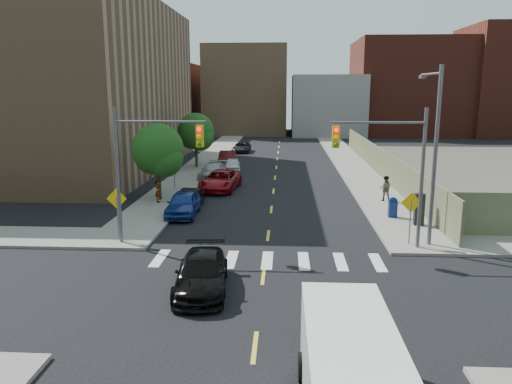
# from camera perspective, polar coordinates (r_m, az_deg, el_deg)

# --- Properties ---
(ground) EXTENTS (160.00, 160.00, 0.00)m
(ground) POSITION_cam_1_polar(r_m,az_deg,el_deg) (19.83, 0.58, -11.69)
(ground) COLOR black
(ground) RESTS_ON ground
(sidewalk_nw) EXTENTS (3.50, 73.00, 0.15)m
(sidewalk_nw) POSITION_cam_1_polar(r_m,az_deg,el_deg) (60.79, -4.84, 4.36)
(sidewalk_nw) COLOR gray
(sidewalk_nw) RESTS_ON ground
(sidewalk_ne) EXTENTS (3.50, 73.00, 0.15)m
(sidewalk_ne) POSITION_cam_1_polar(r_m,az_deg,el_deg) (60.57, 9.88, 4.20)
(sidewalk_ne) COLOR gray
(sidewalk_ne) RESTS_ON ground
(fence_north) EXTENTS (0.12, 44.00, 2.50)m
(fence_north) POSITION_cam_1_polar(r_m,az_deg,el_deg) (47.46, 13.95, 3.39)
(fence_north) COLOR #66704E
(fence_north) RESTS_ON ground
(building_nw) EXTENTS (22.00, 30.00, 16.00)m
(building_nw) POSITION_cam_1_polar(r_m,az_deg,el_deg) (53.32, -22.48, 11.03)
(building_nw) COLOR #8C6B4C
(building_nw) RESTS_ON ground
(bg_bldg_west) EXTENTS (14.00, 18.00, 12.00)m
(bg_bldg_west) POSITION_cam_1_polar(r_m,az_deg,el_deg) (91.11, -11.37, 10.38)
(bg_bldg_west) COLOR #592319
(bg_bldg_west) RESTS_ON ground
(bg_bldg_midwest) EXTENTS (14.00, 16.00, 15.00)m
(bg_bldg_midwest) POSITION_cam_1_polar(r_m,az_deg,el_deg) (90.43, -1.02, 11.54)
(bg_bldg_midwest) COLOR #8C6B4C
(bg_bldg_midwest) RESTS_ON ground
(bg_bldg_center) EXTENTS (12.00, 16.00, 10.00)m
(bg_bldg_center) POSITION_cam_1_polar(r_m,az_deg,el_deg) (88.50, 8.09, 9.81)
(bg_bldg_center) COLOR gray
(bg_bldg_center) RESTS_ON ground
(bg_bldg_east) EXTENTS (18.00, 18.00, 16.00)m
(bg_bldg_east) POSITION_cam_1_polar(r_m,az_deg,el_deg) (92.61, 16.89, 11.36)
(bg_bldg_east) COLOR #592319
(bg_bldg_east) RESTS_ON ground
(bg_bldg_fareast) EXTENTS (14.00, 16.00, 18.00)m
(bg_bldg_fareast) POSITION_cam_1_polar(r_m,az_deg,el_deg) (95.67, 26.74, 11.23)
(bg_bldg_fareast) COLOR #592319
(bg_bldg_fareast) RESTS_ON ground
(signal_nw) EXTENTS (4.59, 0.30, 7.00)m
(signal_nw) POSITION_cam_1_polar(r_m,az_deg,el_deg) (25.35, -12.39, 3.87)
(signal_nw) COLOR #59595E
(signal_nw) RESTS_ON ground
(signal_ne) EXTENTS (4.59, 0.30, 7.00)m
(signal_ne) POSITION_cam_1_polar(r_m,az_deg,el_deg) (24.93, 15.20, 3.60)
(signal_ne) COLOR #59595E
(signal_ne) RESTS_ON ground
(streetlight_ne) EXTENTS (0.25, 3.70, 9.00)m
(streetlight_ne) POSITION_cam_1_polar(r_m,az_deg,el_deg) (26.26, 19.64, 5.25)
(streetlight_ne) COLOR #59595E
(streetlight_ne) RESTS_ON ground
(warn_sign_nw) EXTENTS (1.06, 0.06, 2.83)m
(warn_sign_nw) POSITION_cam_1_polar(r_m,az_deg,el_deg) (26.81, -15.61, -1.38)
(warn_sign_nw) COLOR #59595E
(warn_sign_nw) RESTS_ON ground
(warn_sign_ne) EXTENTS (1.06, 0.06, 2.83)m
(warn_sign_ne) POSITION_cam_1_polar(r_m,az_deg,el_deg) (26.14, 17.29, -1.81)
(warn_sign_ne) COLOR #59595E
(warn_sign_ne) RESTS_ON ground
(warn_sign_midwest) EXTENTS (1.06, 0.06, 2.83)m
(warn_sign_midwest) POSITION_cam_1_polar(r_m,az_deg,el_deg) (39.58, -9.35, 3.06)
(warn_sign_midwest) COLOR #59595E
(warn_sign_midwest) RESTS_ON ground
(tree_west_near) EXTENTS (3.66, 3.64, 5.52)m
(tree_west_near) POSITION_cam_1_polar(r_m,az_deg,el_deg) (35.62, -11.13, 4.44)
(tree_west_near) COLOR #332114
(tree_west_near) RESTS_ON ground
(tree_west_far) EXTENTS (3.66, 3.64, 5.52)m
(tree_west_far) POSITION_cam_1_polar(r_m,az_deg,el_deg) (50.20, -6.88, 6.66)
(tree_west_far) COLOR #332114
(tree_west_far) RESTS_ON ground
(parked_car_blue) EXTENTS (1.88, 4.54, 1.54)m
(parked_car_blue) POSITION_cam_1_polar(r_m,az_deg,el_deg) (31.72, -8.32, -1.32)
(parked_car_blue) COLOR navy
(parked_car_blue) RESTS_ON ground
(parked_car_black) EXTENTS (1.58, 3.81, 1.23)m
(parked_car_black) POSITION_cam_1_polar(r_m,az_deg,el_deg) (33.83, -7.58, -0.75)
(parked_car_black) COLOR black
(parked_car_black) RESTS_ON ground
(parked_car_red) EXTENTS (3.14, 5.81, 1.55)m
(parked_car_red) POSITION_cam_1_polar(r_m,az_deg,el_deg) (39.36, -4.10, 1.33)
(parked_car_red) COLOR maroon
(parked_car_red) RESTS_ON ground
(parked_car_silver) EXTENTS (2.35, 4.92, 1.38)m
(parked_car_silver) POSITION_cam_1_polar(r_m,az_deg,el_deg) (44.44, -4.93, 2.42)
(parked_car_silver) COLOR #A0A1A7
(parked_car_silver) RESTS_ON ground
(parked_car_white) EXTENTS (1.82, 3.84, 1.27)m
(parked_car_white) POSITION_cam_1_polar(r_m,az_deg,el_deg) (48.37, -2.70, 3.14)
(parked_car_white) COLOR silver
(parked_car_white) RESTS_ON ground
(parked_car_maroon) EXTENTS (1.81, 4.75, 1.55)m
(parked_car_maroon) POSITION_cam_1_polar(r_m,az_deg,el_deg) (51.43, -3.30, 3.81)
(parked_car_maroon) COLOR #3F0C0D
(parked_car_maroon) RESTS_ON ground
(parked_car_grey) EXTENTS (2.11, 4.45, 1.23)m
(parked_car_grey) POSITION_cam_1_polar(r_m,az_deg,el_deg) (62.89, -1.64, 5.14)
(parked_car_grey) COLOR black
(parked_car_grey) RESTS_ON ground
(black_sedan) EXTENTS (2.39, 5.04, 1.42)m
(black_sedan) POSITION_cam_1_polar(r_m,az_deg,el_deg) (20.12, -6.24, -9.23)
(black_sedan) COLOR black
(black_sedan) RESTS_ON ground
(cargo_van) EXTENTS (2.31, 5.47, 2.50)m
(cargo_van) POSITION_cam_1_polar(r_m,az_deg,el_deg) (12.84, 10.56, -19.30)
(cargo_van) COLOR white
(cargo_van) RESTS_ON ground
(mailbox) EXTENTS (0.52, 0.40, 1.25)m
(mailbox) POSITION_cam_1_polar(r_m,az_deg,el_deg) (31.60, 15.36, -1.71)
(mailbox) COLOR navy
(mailbox) RESTS_ON sidewalk_ne
(payphone) EXTENTS (0.58, 0.48, 1.85)m
(payphone) POSITION_cam_1_polar(r_m,az_deg,el_deg) (30.18, 18.15, -1.88)
(payphone) COLOR black
(payphone) RESTS_ON sidewalk_ne
(pedestrian_west) EXTENTS (0.51, 0.64, 1.52)m
(pedestrian_west) POSITION_cam_1_polar(r_m,az_deg,el_deg) (35.02, -11.16, 0.06)
(pedestrian_west) COLOR gray
(pedestrian_west) RESTS_ON sidewalk_nw
(pedestrian_east) EXTENTS (0.97, 0.82, 1.76)m
(pedestrian_east) POSITION_cam_1_polar(r_m,az_deg,el_deg) (36.00, 14.55, 0.41)
(pedestrian_east) COLOR gray
(pedestrian_east) RESTS_ON sidewalk_ne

